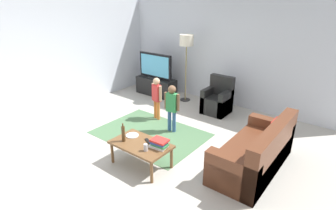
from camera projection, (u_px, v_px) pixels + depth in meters
The scene contains 17 objects.
ground at pixel (149, 145), 5.27m from camera, with size 7.80×7.80×0.00m, color #B2ADA3.
wall_back at pixel (226, 52), 6.95m from camera, with size 6.00×0.12×2.70m, color silver.
wall_left at pixel (54, 56), 6.48m from camera, with size 0.12×6.00×2.70m, color silver.
area_rug at pixel (150, 133), 5.71m from camera, with size 2.20×1.60×0.01m, color #4C724C.
tv_stand at pixel (156, 87), 7.87m from camera, with size 1.20×0.44×0.50m.
tv at pixel (155, 66), 7.63m from camera, with size 1.10×0.28×0.71m.
couch at pixel (258, 154), 4.44m from camera, with size 0.80×1.80×0.86m.
armchair at pixel (218, 101), 6.66m from camera, with size 0.60×0.60×0.90m.
floor_lamp at pixel (187, 44), 6.96m from camera, with size 0.36×0.36×1.78m.
child_near_tv at pixel (157, 95), 6.19m from camera, with size 0.33×0.16×1.00m.
child_center at pixel (172, 104), 5.59m from camera, with size 0.34×0.17×1.02m.
coffee_table at pixel (141, 146), 4.52m from camera, with size 1.00×0.60×0.42m.
book_stack at pixel (159, 143), 4.37m from camera, with size 0.30×0.23×0.14m.
bottle at pixel (123, 134), 4.52m from camera, with size 0.06×0.06×0.33m.
tv_remote at pixel (148, 141), 4.56m from camera, with size 0.17×0.05×0.02m, color black.
soda_can at pixel (146, 147), 4.27m from camera, with size 0.07×0.07×0.12m, color silver.
plate at pixel (132, 135), 4.74m from camera, with size 0.22×0.22×0.02m.
Camera 1 is at (3.13, -3.39, 2.70)m, focal length 29.04 mm.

